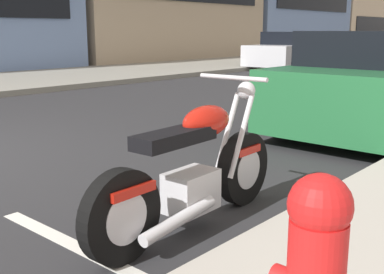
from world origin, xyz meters
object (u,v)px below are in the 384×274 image
at_px(car_opposite_curb, 291,51).
at_px(parked_motorcycle, 193,174).
at_px(parked_car_across_street, 379,84).
at_px(fire_hydrant, 316,271).

bearing_deg(car_opposite_curb, parked_motorcycle, 24.67).
height_order(parked_car_across_street, fire_hydrant, parked_car_across_street).
bearing_deg(fire_hydrant, parked_car_across_street, 18.43).
height_order(parked_motorcycle, parked_car_across_street, parked_car_across_street).
xyz_separation_m(parked_car_across_street, fire_hydrant, (-5.54, -1.85, -0.11)).
bearing_deg(car_opposite_curb, parked_car_across_street, 33.22).
bearing_deg(fire_hydrant, car_opposite_curb, 30.25).
bearing_deg(parked_motorcycle, parked_car_across_street, 2.25).
distance_m(parked_car_across_street, car_opposite_curb, 11.94).
xyz_separation_m(car_opposite_curb, fire_hydrant, (-15.20, -8.87, -0.10)).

